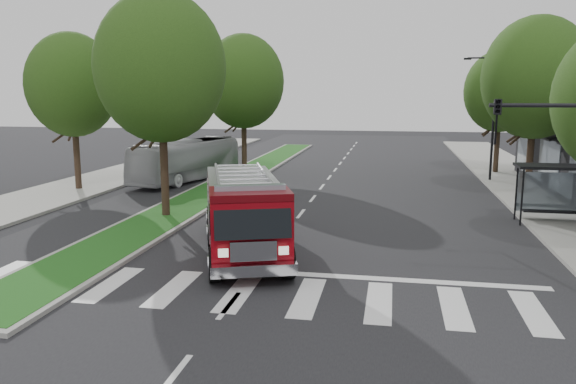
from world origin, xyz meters
name	(u,v)px	position (x,y,z in m)	size (l,w,h in m)	color
ground	(263,263)	(0.00, 0.00, 0.00)	(140.00, 140.00, 0.00)	black
sidewalk_right	(569,214)	(12.50, 10.00, 0.07)	(5.00, 80.00, 0.15)	gray
sidewalk_left	(51,195)	(-14.50, 10.00, 0.07)	(5.00, 80.00, 0.15)	gray
median	(237,178)	(-6.00, 18.00, 0.08)	(3.00, 50.00, 0.15)	gray
bus_shelter	(553,178)	(11.20, 8.15, 2.04)	(3.20, 1.60, 2.61)	black
tree_right_mid	(536,78)	(11.50, 14.00, 6.49)	(5.60, 5.60, 9.72)	black
tree_right_far	(500,91)	(11.50, 24.00, 5.84)	(5.00, 5.00, 8.73)	black
tree_median_near	(160,68)	(-6.00, 6.00, 6.81)	(5.80, 5.80, 10.16)	black
tree_median_far	(243,82)	(-6.00, 20.00, 6.49)	(5.60, 5.60, 9.72)	black
tree_left_mid	(72,85)	(-14.00, 12.00, 6.16)	(5.20, 5.20, 9.16)	black
streetlight_right_far	(491,113)	(10.35, 20.00, 4.48)	(2.11, 0.20, 8.00)	black
fire_engine	(244,213)	(-0.99, 1.26, 1.41)	(5.16, 8.83, 2.94)	#4E0409
city_bus	(187,160)	(-9.07, 16.92, 1.38)	(2.32, 9.90, 2.76)	#AFB0B4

